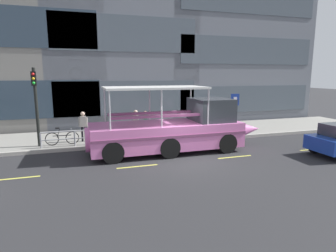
{
  "coord_description": "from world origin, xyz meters",
  "views": [
    {
      "loc": [
        -4.74,
        -12.25,
        3.98
      ],
      "look_at": [
        -0.31,
        1.72,
        1.3
      ],
      "focal_mm": 30.64,
      "sensor_mm": 36.0,
      "label": 1
    }
  ],
  "objects_px": {
    "pedestrian_mid_left": "(145,121)",
    "pedestrian_mid_right": "(136,122)",
    "leaned_bicycle": "(62,138)",
    "duck_tour_boat": "(177,129)",
    "pedestrian_near_bow": "(212,116)",
    "pedestrian_near_stern": "(83,124)",
    "traffic_light_pole": "(36,100)",
    "parking_sign": "(235,106)"
  },
  "relations": [
    {
      "from": "pedestrian_mid_left",
      "to": "pedestrian_mid_right",
      "type": "height_order",
      "value": "pedestrian_mid_right"
    },
    {
      "from": "leaned_bicycle",
      "to": "pedestrian_mid_right",
      "type": "distance_m",
      "value": 4.15
    },
    {
      "from": "duck_tour_boat",
      "to": "pedestrian_mid_right",
      "type": "bearing_deg",
      "value": 122.45
    },
    {
      "from": "pedestrian_near_bow",
      "to": "pedestrian_near_stern",
      "type": "xyz_separation_m",
      "value": [
        -8.16,
        -0.32,
        -0.0
      ]
    },
    {
      "from": "leaned_bicycle",
      "to": "duck_tour_boat",
      "type": "xyz_separation_m",
      "value": [
        5.72,
        -2.4,
        0.58
      ]
    },
    {
      "from": "traffic_light_pole",
      "to": "pedestrian_mid_left",
      "type": "xyz_separation_m",
      "value": [
        6.02,
        1.08,
        -1.57
      ]
    },
    {
      "from": "traffic_light_pole",
      "to": "pedestrian_mid_right",
      "type": "height_order",
      "value": "traffic_light_pole"
    },
    {
      "from": "traffic_light_pole",
      "to": "pedestrian_mid_left",
      "type": "distance_m",
      "value": 6.32
    },
    {
      "from": "parking_sign",
      "to": "pedestrian_near_bow",
      "type": "relative_size",
      "value": 1.48
    },
    {
      "from": "traffic_light_pole",
      "to": "pedestrian_near_bow",
      "type": "relative_size",
      "value": 2.41
    },
    {
      "from": "pedestrian_near_bow",
      "to": "pedestrian_mid_right",
      "type": "bearing_deg",
      "value": -173.11
    },
    {
      "from": "leaned_bicycle",
      "to": "pedestrian_mid_left",
      "type": "height_order",
      "value": "pedestrian_mid_left"
    },
    {
      "from": "leaned_bicycle",
      "to": "pedestrian_near_stern",
      "type": "xyz_separation_m",
      "value": [
        1.14,
        0.47,
        0.65
      ]
    },
    {
      "from": "leaned_bicycle",
      "to": "duck_tour_boat",
      "type": "distance_m",
      "value": 6.23
    },
    {
      "from": "parking_sign",
      "to": "duck_tour_boat",
      "type": "distance_m",
      "value": 5.56
    },
    {
      "from": "traffic_light_pole",
      "to": "leaned_bicycle",
      "type": "height_order",
      "value": "traffic_light_pole"
    },
    {
      "from": "duck_tour_boat",
      "to": "pedestrian_mid_left",
      "type": "relative_size",
      "value": 6.29
    },
    {
      "from": "traffic_light_pole",
      "to": "parking_sign",
      "type": "distance_m",
      "value": 11.77
    },
    {
      "from": "leaned_bicycle",
      "to": "duck_tour_boat",
      "type": "height_order",
      "value": "duck_tour_boat"
    },
    {
      "from": "pedestrian_near_bow",
      "to": "pedestrian_mid_left",
      "type": "height_order",
      "value": "pedestrian_near_bow"
    },
    {
      "from": "traffic_light_pole",
      "to": "pedestrian_mid_left",
      "type": "relative_size",
      "value": 2.7
    },
    {
      "from": "pedestrian_near_bow",
      "to": "pedestrian_near_stern",
      "type": "bearing_deg",
      "value": -177.76
    },
    {
      "from": "pedestrian_mid_left",
      "to": "pedestrian_mid_right",
      "type": "relative_size",
      "value": 0.88
    },
    {
      "from": "duck_tour_boat",
      "to": "traffic_light_pole",
      "type": "bearing_deg",
      "value": 160.8
    },
    {
      "from": "parking_sign",
      "to": "leaned_bicycle",
      "type": "bearing_deg",
      "value": -179.08
    },
    {
      "from": "leaned_bicycle",
      "to": "pedestrian_mid_right",
      "type": "xyz_separation_m",
      "value": [
        4.09,
        0.16,
        0.66
      ]
    },
    {
      "from": "traffic_light_pole",
      "to": "leaned_bicycle",
      "type": "relative_size",
      "value": 2.36
    },
    {
      "from": "pedestrian_mid_right",
      "to": "traffic_light_pole",
      "type": "bearing_deg",
      "value": -178.13
    },
    {
      "from": "duck_tour_boat",
      "to": "pedestrian_mid_right",
      "type": "height_order",
      "value": "duck_tour_boat"
    },
    {
      "from": "traffic_light_pole",
      "to": "pedestrian_near_stern",
      "type": "xyz_separation_m",
      "value": [
        2.29,
        0.48,
        -1.46
      ]
    },
    {
      "from": "duck_tour_boat",
      "to": "pedestrian_near_stern",
      "type": "height_order",
      "value": "duck_tour_boat"
    },
    {
      "from": "parking_sign",
      "to": "pedestrian_mid_left",
      "type": "height_order",
      "value": "parking_sign"
    },
    {
      "from": "traffic_light_pole",
      "to": "pedestrian_near_bow",
      "type": "xyz_separation_m",
      "value": [
        10.44,
        0.8,
        -1.46
      ]
    },
    {
      "from": "duck_tour_boat",
      "to": "leaned_bicycle",
      "type": "bearing_deg",
      "value": 157.21
    },
    {
      "from": "pedestrian_near_bow",
      "to": "pedestrian_mid_right",
      "type": "xyz_separation_m",
      "value": [
        -5.2,
        -0.63,
        0.01
      ]
    },
    {
      "from": "pedestrian_mid_right",
      "to": "pedestrian_near_stern",
      "type": "distance_m",
      "value": 2.97
    },
    {
      "from": "pedestrian_mid_left",
      "to": "pedestrian_near_stern",
      "type": "relative_size",
      "value": 0.89
    },
    {
      "from": "leaned_bicycle",
      "to": "pedestrian_near_bow",
      "type": "distance_m",
      "value": 9.35
    },
    {
      "from": "parking_sign",
      "to": "pedestrian_near_bow",
      "type": "xyz_separation_m",
      "value": [
        -1.3,
        0.62,
        -0.69
      ]
    },
    {
      "from": "traffic_light_pole",
      "to": "pedestrian_near_stern",
      "type": "relative_size",
      "value": 2.41
    },
    {
      "from": "leaned_bicycle",
      "to": "pedestrian_mid_left",
      "type": "xyz_separation_m",
      "value": [
        4.87,
        1.07,
        0.54
      ]
    },
    {
      "from": "traffic_light_pole",
      "to": "duck_tour_boat",
      "type": "relative_size",
      "value": 0.43
    }
  ]
}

